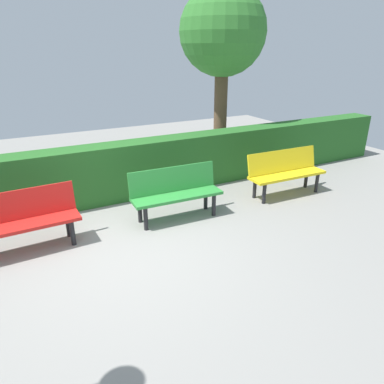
{
  "coord_description": "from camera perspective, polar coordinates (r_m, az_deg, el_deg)",
  "views": [
    {
      "loc": [
        1.19,
        4.38,
        2.69
      ],
      "look_at": [
        -1.27,
        -0.25,
        0.55
      ],
      "focal_mm": 33.06,
      "sensor_mm": 36.0,
      "label": 1
    }
  ],
  "objects": [
    {
      "name": "ground_plane",
      "position": [
        5.28,
        -11.08,
        -8.9
      ],
      "size": [
        16.36,
        16.36,
        0.0
      ],
      "primitive_type": "plane",
      "color": "gray"
    },
    {
      "name": "bench_yellow",
      "position": [
        7.12,
        14.82,
        3.38
      ],
      "size": [
        1.6,
        0.52,
        0.86
      ],
      "rotation": [
        0.0,
        0.0,
        -0.03
      ],
      "color": "yellow",
      "rests_on": "ground_plane"
    },
    {
      "name": "bench_green",
      "position": [
        5.9,
        -2.67,
        0.2
      ],
      "size": [
        1.54,
        0.51,
        0.86
      ],
      "rotation": [
        0.0,
        0.0,
        -0.04
      ],
      "color": "#2D8C38",
      "rests_on": "ground_plane"
    },
    {
      "name": "bench_red",
      "position": [
        5.49,
        -25.32,
        -3.82
      ],
      "size": [
        1.45,
        0.5,
        0.86
      ],
      "rotation": [
        0.0,
        0.0,
        0.04
      ],
      "color": "red",
      "rests_on": "ground_plane"
    },
    {
      "name": "hedge_row",
      "position": [
        6.94,
        -7.81,
        3.89
      ],
      "size": [
        12.36,
        0.52,
        1.07
      ],
      "primitive_type": "cube",
      "color": "#266023",
      "rests_on": "ground_plane"
    },
    {
      "name": "tree_near",
      "position": [
        8.82,
        4.98,
        24.06
      ],
      "size": [
        1.99,
        1.99,
        4.04
      ],
      "color": "brown",
      "rests_on": "ground_plane"
    }
  ]
}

